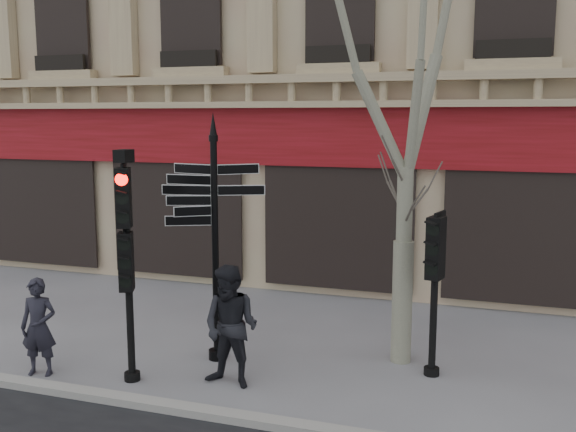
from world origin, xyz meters
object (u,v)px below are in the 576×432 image
Objects in this scene: pedestrian_a at (39,327)px; pedestrian_b at (231,327)px; plane_tree at (410,18)px; traffic_signal_main at (127,238)px; traffic_signal_secondary at (435,266)px; fingerpost at (214,196)px.

pedestrian_b is (3.04, 0.55, 0.15)m from pedestrian_a.
pedestrian_b is at bearing -141.92° from plane_tree.
traffic_signal_main is 2.05m from pedestrian_b.
traffic_signal_secondary is (4.38, 1.67, -0.48)m from traffic_signal_main.
plane_tree is at bearing 4.08° from traffic_signal_main.
traffic_signal_secondary is at bearing -6.90° from fingerpost.
traffic_signal_main is at bearing -139.78° from fingerpost.
traffic_signal_main is 5.46m from plane_tree.
traffic_signal_main is at bearing -4.75° from pedestrian_a.
traffic_signal_secondary is at bearing 3.98° from pedestrian_a.
traffic_signal_main is 2.12m from pedestrian_a.
traffic_signal_main is (-0.88, -1.22, -0.51)m from fingerpost.
fingerpost is at bearing -163.51° from plane_tree.
fingerpost is 2.15m from pedestrian_b.
fingerpost is 1.62× the size of traffic_signal_secondary.
plane_tree is 4.24× the size of pedestrian_b.
plane_tree is (3.83, 2.10, 3.28)m from traffic_signal_main.
pedestrian_a is at bearing -162.40° from fingerpost.
fingerpost reaches higher than pedestrian_b.
plane_tree is 5.07× the size of pedestrian_a.
plane_tree is at bearing 44.47° from pedestrian_b.
plane_tree is 7.51m from pedestrian_a.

